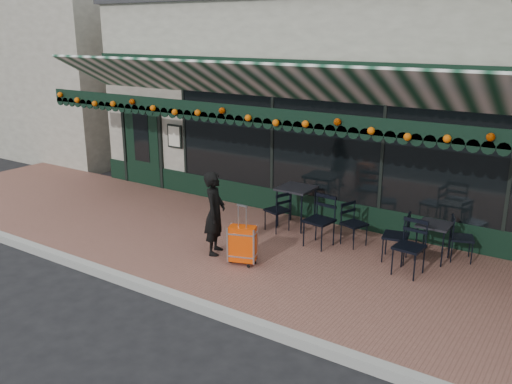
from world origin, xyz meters
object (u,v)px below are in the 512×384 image
Objects in this scene: chair_b_front at (319,221)px; chair_a_right at (462,238)px; suitcase at (242,244)px; chair_b_left at (277,211)px; cafe_table_b at (296,191)px; chair_a_front at (409,248)px; cafe_table_a at (434,227)px; chair_b_right at (354,224)px; chair_a_left at (396,236)px; woman at (215,213)px.

chair_a_right is at bearing 25.76° from chair_b_front.
suitcase is 1.27× the size of chair_b_left.
chair_a_front is at bearing -19.76° from cafe_table_b.
chair_b_right is (-1.38, -0.13, -0.19)m from cafe_table_a.
chair_a_left is at bearing 104.99° from chair_a_right.
woman reaches higher than cafe_table_b.
chair_b_front is at bearing -37.74° from cafe_table_b.
chair_a_right is 1.82m from chair_b_right.
woman is 1.87× the size of chair_a_right.
suitcase reaches higher than chair_a_front.
chair_a_right is 1.19m from chair_a_front.
cafe_table_b is 3.16m from chair_a_right.
cafe_table_a is at bearing -2.82° from cafe_table_b.
suitcase reaches higher than chair_a_right.
cafe_table_b is 1.10m from chair_b_front.
woman is 1.62× the size of chair_a_front.
suitcase is at bearing -150.10° from chair_a_front.
chair_b_front is (0.70, 1.39, 0.13)m from suitcase.
cafe_table_b is 0.86× the size of chair_b_front.
woman reaches higher than chair_a_left.
cafe_table_a is 0.68× the size of chair_b_front.
cafe_table_a is 0.82m from chair_a_front.
cafe_table_b is at bearing -114.03° from chair_a_left.
cafe_table_b is 0.95× the size of chair_a_left.
chair_b_right reaches higher than cafe_table_a.
cafe_table_b is at bearing 149.35° from chair_b_front.
chair_b_right is at bearing -71.86° from woman.
chair_a_front is 1.75m from chair_b_front.
chair_a_right is at bearing -84.34° from woman.
cafe_table_b is at bearing 165.35° from chair_a_front.
woman is 1.61m from chair_b_left.
chair_a_left is 0.89m from chair_b_right.
chair_b_left reaches higher than cafe_table_a.
cafe_table_b reaches higher than chair_b_left.
woman is 1.79× the size of cafe_table_b.
chair_b_left reaches higher than chair_b_right.
chair_a_right is (3.14, 0.12, -0.34)m from cafe_table_b.
chair_b_front is at bearing -94.98° from chair_a_left.
cafe_table_a is at bearing -84.70° from woman.
woman is at bearing -129.70° from chair_b_front.
woman is at bearing 150.23° from suitcase.
suitcase is 1.08× the size of chair_b_front.
chair_b_front reaches higher than chair_a_right.
chair_a_left is (-0.52, -0.38, -0.15)m from cafe_table_a.
chair_a_right is at bearing 66.87° from chair_a_front.
chair_b_front is at bearing 43.47° from suitcase.
chair_b_front is (1.04, -0.27, 0.07)m from chair_b_left.
suitcase reaches higher than chair_a_left.
chair_a_left is 1.12m from chair_a_right.
chair_a_left is 0.95× the size of chair_a_front.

